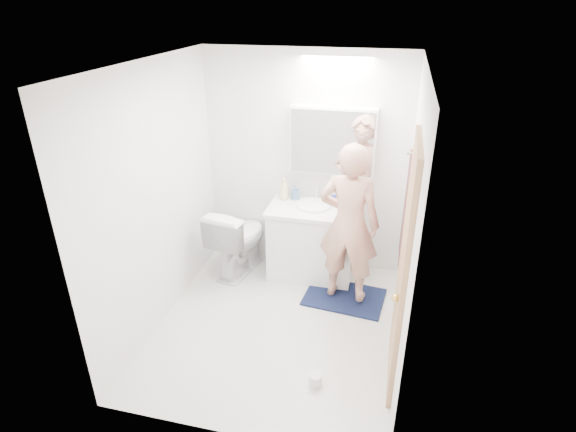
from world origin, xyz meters
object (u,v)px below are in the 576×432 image
(soap_bottle_a, at_px, (284,189))
(toilet_paper_roll, at_px, (315,379))
(vanity_cabinet, at_px, (312,243))
(medicine_cabinet, at_px, (333,141))
(toilet, at_px, (239,239))
(toothbrush_cup, at_px, (334,200))
(soap_bottle_b, at_px, (295,193))
(person, at_px, (349,224))

(soap_bottle_a, distance_m, toilet_paper_roll, 2.09)
(vanity_cabinet, relative_size, toilet_paper_roll, 8.18)
(medicine_cabinet, bearing_deg, toilet, -161.31)
(soap_bottle_a, relative_size, toothbrush_cup, 2.75)
(soap_bottle_b, relative_size, toothbrush_cup, 1.76)
(person, distance_m, toilet_paper_roll, 1.47)
(vanity_cabinet, bearing_deg, toilet_paper_roll, -78.01)
(person, height_order, soap_bottle_b, person)
(vanity_cabinet, bearing_deg, toothbrush_cup, 39.48)
(vanity_cabinet, xyz_separation_m, soap_bottle_b, (-0.23, 0.18, 0.51))
(medicine_cabinet, height_order, toilet_paper_roll, medicine_cabinet)
(person, distance_m, soap_bottle_a, 0.94)
(toilet, bearing_deg, soap_bottle_b, -141.39)
(toilet_paper_roll, bearing_deg, medicine_cabinet, 96.02)
(toilet, distance_m, soap_bottle_b, 0.82)
(medicine_cabinet, xyz_separation_m, soap_bottle_a, (-0.50, -0.06, -0.56))
(toilet, height_order, toothbrush_cup, toothbrush_cup)
(person, relative_size, soap_bottle_a, 6.54)
(person, relative_size, soap_bottle_b, 10.24)
(person, relative_size, toothbrush_cup, 18.02)
(toilet_paper_roll, bearing_deg, toothbrush_cup, 94.76)
(soap_bottle_a, height_order, soap_bottle_b, soap_bottle_a)
(vanity_cabinet, xyz_separation_m, medicine_cabinet, (0.15, 0.21, 1.11))
(medicine_cabinet, height_order, soap_bottle_a, medicine_cabinet)
(soap_bottle_a, bearing_deg, person, -34.36)
(toothbrush_cup, bearing_deg, vanity_cabinet, -140.52)
(toilet, bearing_deg, soap_bottle_a, -138.47)
(soap_bottle_a, distance_m, soap_bottle_b, 0.13)
(toothbrush_cup, relative_size, toilet_paper_roll, 0.82)
(vanity_cabinet, relative_size, soap_bottle_b, 5.66)
(medicine_cabinet, distance_m, soap_bottle_b, 0.71)
(soap_bottle_a, bearing_deg, toilet, -149.97)
(soap_bottle_b, distance_m, toilet_paper_roll, 2.06)
(person, bearing_deg, vanity_cabinet, -35.95)
(toilet, height_order, person, person)
(vanity_cabinet, distance_m, soap_bottle_b, 0.59)
(soap_bottle_a, distance_m, toothbrush_cup, 0.55)
(vanity_cabinet, relative_size, toilet, 1.12)
(soap_bottle_a, xyz_separation_m, toothbrush_cup, (0.55, 0.01, -0.08))
(vanity_cabinet, bearing_deg, soap_bottle_b, 142.55)
(medicine_cabinet, bearing_deg, vanity_cabinet, -125.46)
(soap_bottle_b, relative_size, toilet_paper_roll, 1.45)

